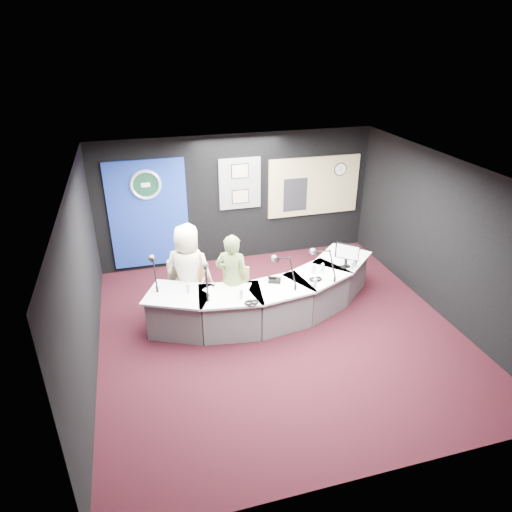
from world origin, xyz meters
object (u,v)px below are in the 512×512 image
object	(u,v)px
armchair_left	(190,292)
person_man	(188,271)
person_woman	(233,279)
broadcast_desk	(268,297)
armchair_right	(233,298)

from	to	relation	value
armchair_left	person_man	bearing A→B (deg)	0.00
armchair_left	person_woman	size ratio (longest dim) A/B	0.55
broadcast_desk	person_woman	size ratio (longest dim) A/B	2.74
broadcast_desk	person_man	world-z (taller)	person_man
person_man	person_woman	xyz separation A→B (m)	(0.71, -0.36, -0.05)
armchair_right	person_man	bearing A→B (deg)	-177.87
armchair_left	armchair_right	xyz separation A→B (m)	(0.71, -0.36, -0.02)
broadcast_desk	person_man	bearing A→B (deg)	162.68
broadcast_desk	armchair_right	size ratio (longest dim) A/B	5.25
armchair_right	person_man	xyz separation A→B (m)	(-0.71, 0.36, 0.45)
person_man	person_woman	bearing A→B (deg)	176.14
broadcast_desk	person_man	distance (m)	1.49
person_man	person_woman	world-z (taller)	person_man
broadcast_desk	armchair_right	bearing A→B (deg)	175.10
armchair_left	person_woman	distance (m)	0.88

